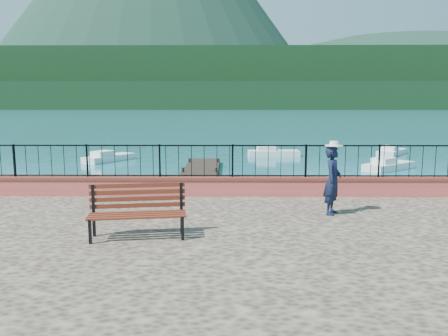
{
  "coord_description": "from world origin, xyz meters",
  "views": [
    {
      "loc": [
        -0.43,
        -9.32,
        3.97
      ],
      "look_at": [
        -0.54,
        2.0,
        2.3
      ],
      "focal_mm": 35.0,
      "sensor_mm": 36.0,
      "label": 1
    }
  ],
  "objects_px": {
    "boat_3": "(109,155)",
    "boat_1": "(299,188)",
    "park_bench": "(138,222)",
    "boat_2": "(389,163)",
    "boat_4": "(274,151)",
    "boat_0": "(136,186)",
    "person": "(333,180)",
    "boat_5": "(392,150)"
  },
  "relations": [
    {
      "from": "boat_3",
      "to": "boat_1",
      "type": "bearing_deg",
      "value": -105.66
    },
    {
      "from": "park_bench",
      "to": "boat_2",
      "type": "distance_m",
      "value": 21.05
    },
    {
      "from": "boat_4",
      "to": "boat_0",
      "type": "bearing_deg",
      "value": -121.09
    },
    {
      "from": "boat_0",
      "to": "boat_1",
      "type": "distance_m",
      "value": 7.03
    },
    {
      "from": "boat_0",
      "to": "boat_2",
      "type": "bearing_deg",
      "value": 29.55
    },
    {
      "from": "boat_0",
      "to": "boat_1",
      "type": "bearing_deg",
      "value": -2.02
    },
    {
      "from": "boat_0",
      "to": "boat_3",
      "type": "xyz_separation_m",
      "value": [
        -4.32,
        11.47,
        0.0
      ]
    },
    {
      "from": "park_bench",
      "to": "boat_0",
      "type": "bearing_deg",
      "value": 93.88
    },
    {
      "from": "person",
      "to": "boat_1",
      "type": "distance_m",
      "value": 7.72
    },
    {
      "from": "park_bench",
      "to": "boat_3",
      "type": "relative_size",
      "value": 0.53
    },
    {
      "from": "boat_5",
      "to": "boat_1",
      "type": "bearing_deg",
      "value": -176.05
    },
    {
      "from": "person",
      "to": "boat_5",
      "type": "relative_size",
      "value": 0.46
    },
    {
      "from": "park_bench",
      "to": "boat_2",
      "type": "bearing_deg",
      "value": 48.15
    },
    {
      "from": "park_bench",
      "to": "boat_3",
      "type": "height_order",
      "value": "park_bench"
    },
    {
      "from": "boat_2",
      "to": "boat_4",
      "type": "bearing_deg",
      "value": 93.41
    },
    {
      "from": "boat_1",
      "to": "boat_3",
      "type": "bearing_deg",
      "value": 134.92
    },
    {
      "from": "person",
      "to": "boat_5",
      "type": "height_order",
      "value": "person"
    },
    {
      "from": "boat_0",
      "to": "boat_3",
      "type": "relative_size",
      "value": 1.08
    },
    {
      "from": "boat_4",
      "to": "boat_1",
      "type": "bearing_deg",
      "value": -95.79
    },
    {
      "from": "boat_4",
      "to": "boat_5",
      "type": "relative_size",
      "value": 1.03
    },
    {
      "from": "boat_0",
      "to": "person",
      "type": "bearing_deg",
      "value": -49.33
    },
    {
      "from": "park_bench",
      "to": "person",
      "type": "relative_size",
      "value": 1.19
    },
    {
      "from": "boat_1",
      "to": "boat_2",
      "type": "xyz_separation_m",
      "value": [
        6.72,
        7.96,
        0.0
      ]
    },
    {
      "from": "boat_5",
      "to": "boat_3",
      "type": "bearing_deg",
      "value": 136.26
    },
    {
      "from": "person",
      "to": "boat_2",
      "type": "relative_size",
      "value": 0.46
    },
    {
      "from": "park_bench",
      "to": "boat_2",
      "type": "relative_size",
      "value": 0.55
    },
    {
      "from": "boat_1",
      "to": "boat_5",
      "type": "height_order",
      "value": "same"
    },
    {
      "from": "boat_0",
      "to": "park_bench",
      "type": "bearing_deg",
      "value": -77.43
    },
    {
      "from": "boat_2",
      "to": "boat_3",
      "type": "relative_size",
      "value": 0.96
    },
    {
      "from": "park_bench",
      "to": "person",
      "type": "bearing_deg",
      "value": 15.91
    },
    {
      "from": "park_bench",
      "to": "boat_0",
      "type": "distance_m",
      "value": 10.14
    },
    {
      "from": "person",
      "to": "boat_3",
      "type": "bearing_deg",
      "value": 54.46
    },
    {
      "from": "boat_2",
      "to": "boat_5",
      "type": "height_order",
      "value": "same"
    },
    {
      "from": "boat_0",
      "to": "boat_5",
      "type": "relative_size",
      "value": 1.11
    },
    {
      "from": "boat_1",
      "to": "boat_3",
      "type": "xyz_separation_m",
      "value": [
        -11.34,
        11.77,
        0.0
      ]
    },
    {
      "from": "boat_3",
      "to": "boat_5",
      "type": "height_order",
      "value": "same"
    },
    {
      "from": "park_bench",
      "to": "boat_0",
      "type": "height_order",
      "value": "park_bench"
    },
    {
      "from": "boat_0",
      "to": "boat_3",
      "type": "distance_m",
      "value": 12.25
    },
    {
      "from": "boat_2",
      "to": "boat_1",
      "type": "bearing_deg",
      "value": -168.64
    },
    {
      "from": "park_bench",
      "to": "boat_1",
      "type": "distance_m",
      "value": 10.8
    },
    {
      "from": "boat_2",
      "to": "boat_4",
      "type": "height_order",
      "value": "same"
    },
    {
      "from": "park_bench",
      "to": "boat_5",
      "type": "bearing_deg",
      "value": 51.53
    }
  ]
}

